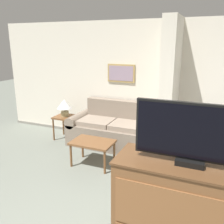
% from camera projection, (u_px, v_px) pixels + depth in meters
% --- Properties ---
extents(wall_back, '(7.26, 0.16, 2.60)m').
position_uv_depth(wall_back, '(147.00, 84.00, 5.29)').
color(wall_back, silver).
rests_on(wall_back, ground_plane).
extents(wall_partition_pillar, '(0.24, 0.85, 2.60)m').
position_uv_depth(wall_partition_pillar, '(170.00, 89.00, 4.65)').
color(wall_partition_pillar, silver).
rests_on(wall_partition_pillar, ground_plane).
extents(couch, '(1.90, 0.84, 0.94)m').
position_uv_depth(couch, '(114.00, 130.00, 5.33)').
color(couch, gray).
rests_on(couch, ground_plane).
extents(coffee_table, '(0.74, 0.50, 0.46)m').
position_uv_depth(coffee_table, '(93.00, 144.00, 4.43)').
color(coffee_table, brown).
rests_on(coffee_table, ground_plane).
extents(side_table, '(0.45, 0.45, 0.54)m').
position_uv_depth(side_table, '(65.00, 120.00, 5.66)').
color(side_table, brown).
rests_on(side_table, ground_plane).
extents(table_lamp, '(0.33, 0.33, 0.39)m').
position_uv_depth(table_lamp, '(64.00, 105.00, 5.57)').
color(table_lamp, tan).
rests_on(table_lamp, side_table).
extents(tv_dresser, '(1.31, 0.50, 1.13)m').
position_uv_depth(tv_dresser, '(185.00, 219.00, 2.31)').
color(tv_dresser, brown).
rests_on(tv_dresser, ground_plane).
extents(tv, '(0.98, 0.16, 0.55)m').
position_uv_depth(tv, '(193.00, 134.00, 2.08)').
color(tv, black).
rests_on(tv, tv_dresser).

